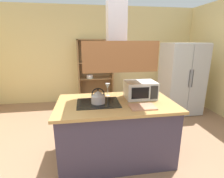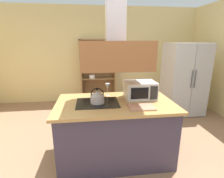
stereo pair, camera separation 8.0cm
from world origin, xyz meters
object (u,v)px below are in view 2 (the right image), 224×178
at_px(refrigerator, 184,79).
at_px(kettle, 97,97).
at_px(cutting_board, 141,107).
at_px(wine_glass_on_counter, 108,87).
at_px(microwave, 140,90).
at_px(dish_cabinet, 98,75).

height_order(refrigerator, kettle, refrigerator).
distance_m(kettle, cutting_board, 0.63).
distance_m(refrigerator, kettle, 2.65).
bearing_deg(wine_glass_on_counter, kettle, -119.96).
distance_m(refrigerator, cutting_board, 2.39).
xyz_separation_m(microwave, wine_glass_on_counter, (-0.48, 0.17, 0.02)).
bearing_deg(kettle, microwave, 11.46).
height_order(cutting_board, wine_glass_on_counter, wine_glass_on_counter).
height_order(refrigerator, dish_cabinet, dish_cabinet).
bearing_deg(cutting_board, microwave, 76.94).
bearing_deg(refrigerator, cutting_board, -131.95).
xyz_separation_m(kettle, cutting_board, (0.57, -0.26, -0.08)).
bearing_deg(kettle, refrigerator, 34.96).
distance_m(dish_cabinet, wine_glass_on_counter, 2.30).
height_order(dish_cabinet, microwave, dish_cabinet).
xyz_separation_m(dish_cabinet, kettle, (-0.13, -2.59, 0.19)).
bearing_deg(wine_glass_on_counter, microwave, -19.75).
distance_m(cutting_board, microwave, 0.43).
height_order(kettle, wine_glass_on_counter, kettle).
bearing_deg(refrigerator, dish_cabinet, 152.20).
height_order(kettle, cutting_board, kettle).
bearing_deg(cutting_board, kettle, 155.20).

